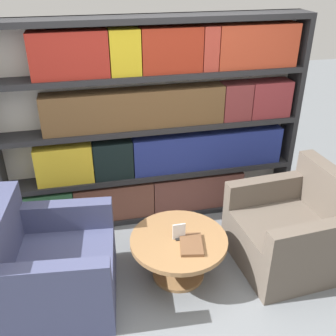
{
  "coord_description": "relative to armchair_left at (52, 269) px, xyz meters",
  "views": [
    {
      "loc": [
        -0.62,
        -2.13,
        2.4
      ],
      "look_at": [
        0.02,
        0.68,
        0.82
      ],
      "focal_mm": 42.0,
      "sensor_mm": 36.0,
      "label": 1
    }
  ],
  "objects": [
    {
      "name": "ground_plane",
      "position": [
        0.98,
        -0.26,
        -0.29
      ],
      "size": [
        14.0,
        14.0,
        0.0
      ],
      "primitive_type": "plane",
      "color": "slate"
    },
    {
      "name": "table_sign",
      "position": [
        1.0,
        0.03,
        0.15
      ],
      "size": [
        0.1,
        0.06,
        0.14
      ],
      "color": "black",
      "rests_on": "coffee_table"
    },
    {
      "name": "bookshelf",
      "position": [
        1.01,
        0.98,
        0.67
      ],
      "size": [
        2.86,
        0.3,
        1.96
      ],
      "color": "silver",
      "rests_on": "ground_plane"
    },
    {
      "name": "coffee_table",
      "position": [
        1.0,
        0.03,
        -0.02
      ],
      "size": [
        0.79,
        0.79,
        0.39
      ],
      "color": "olive",
      "rests_on": "ground_plane"
    },
    {
      "name": "armchair_right",
      "position": [
        2.0,
        -0.0,
        0.0
      ],
      "size": [
        0.91,
        0.9,
        0.84
      ],
      "rotation": [
        0.0,
        0.0,
        -1.5
      ],
      "color": "brown",
      "rests_on": "ground_plane"
    },
    {
      "name": "armchair_left",
      "position": [
        0.0,
        0.0,
        0.0
      ],
      "size": [
        0.94,
        0.93,
        0.84
      ],
      "rotation": [
        0.0,
        0.0,
        1.46
      ],
      "color": "#42476B",
      "rests_on": "ground_plane"
    },
    {
      "name": "stray_book",
      "position": [
        1.07,
        -0.08,
        0.11
      ],
      "size": [
        0.22,
        0.29,
        0.03
      ],
      "color": "brown",
      "rests_on": "coffee_table"
    }
  ]
}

